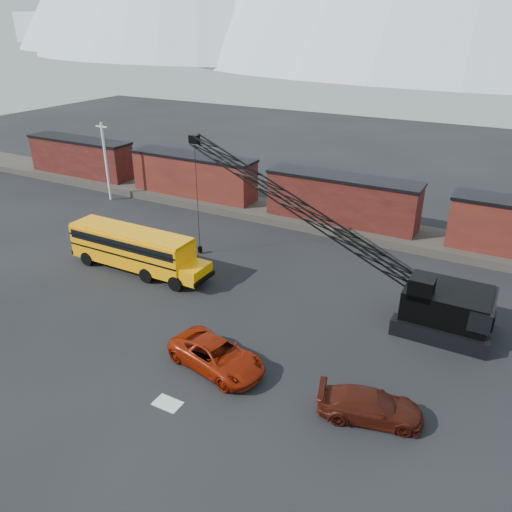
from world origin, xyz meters
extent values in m
plane|color=black|center=(0.00, 0.00, 0.00)|extent=(160.00, 160.00, 0.00)
cube|color=#464039|center=(0.00, 22.00, 0.35)|extent=(120.00, 5.00, 0.70)
cube|color=#571A18|center=(-32.00, 22.00, 2.70)|extent=(13.50, 2.90, 4.00)
cube|color=black|center=(-32.00, 22.00, 4.75)|extent=(13.70, 3.10, 0.25)
cube|color=black|center=(-36.20, 22.00, 1.00)|extent=(2.20, 2.40, 0.60)
cube|color=black|center=(-27.80, 22.00, 1.00)|extent=(2.20, 2.40, 0.60)
cube|color=#4D1616|center=(-16.00, 22.00, 2.70)|extent=(13.50, 2.90, 4.00)
cube|color=black|center=(-16.00, 22.00, 4.75)|extent=(13.70, 3.10, 0.25)
cube|color=black|center=(-20.20, 22.00, 1.00)|extent=(2.20, 2.40, 0.60)
cube|color=black|center=(-11.80, 22.00, 1.00)|extent=(2.20, 2.40, 0.60)
cube|color=#571A18|center=(0.00, 22.00, 2.70)|extent=(13.50, 2.90, 4.00)
cube|color=black|center=(0.00, 22.00, 4.75)|extent=(13.70, 3.10, 0.25)
cube|color=black|center=(-4.20, 22.00, 1.00)|extent=(2.20, 2.40, 0.60)
cube|color=black|center=(4.20, 22.00, 1.00)|extent=(2.20, 2.40, 0.60)
cube|color=black|center=(11.80, 22.00, 1.00)|extent=(2.20, 2.40, 0.60)
cylinder|color=silver|center=(-24.00, 18.00, 4.00)|extent=(0.24, 0.24, 8.00)
cube|color=silver|center=(-24.00, 18.00, 7.60)|extent=(1.40, 0.12, 0.12)
cube|color=silver|center=(0.50, -4.00, 0.01)|extent=(1.40, 0.90, 0.02)
cube|color=#FF9D05|center=(-10.84, 6.58, 1.80)|extent=(10.00, 2.50, 2.50)
cube|color=#FF9D05|center=(-5.24, 6.58, 1.10)|extent=(1.60, 2.30, 1.10)
cube|color=#FF9D05|center=(-10.84, 6.58, 3.10)|extent=(10.00, 2.30, 0.18)
cube|color=black|center=(-10.84, 5.32, 2.50)|extent=(9.60, 0.05, 0.65)
cube|color=black|center=(-10.84, 7.84, 2.50)|extent=(9.60, 0.05, 0.65)
cube|color=black|center=(-4.39, 6.58, 0.80)|extent=(0.15, 2.45, 0.35)
cube|color=black|center=(-15.89, 6.58, 0.80)|extent=(0.15, 2.50, 0.35)
cylinder|color=black|center=(-14.44, 5.43, 0.55)|extent=(1.10, 0.35, 1.10)
cylinder|color=black|center=(-14.44, 7.73, 0.55)|extent=(1.10, 0.35, 1.10)
cylinder|color=black|center=(-8.64, 5.43, 0.55)|extent=(1.10, 0.35, 1.10)
cylinder|color=black|center=(-8.64, 7.73, 0.55)|extent=(1.10, 0.35, 1.10)
cylinder|color=black|center=(-6.04, 5.43, 0.55)|extent=(1.10, 0.35, 1.10)
cylinder|color=black|center=(-6.04, 7.73, 0.55)|extent=(1.10, 0.35, 1.10)
imported|color=maroon|center=(1.13, -0.43, 0.79)|extent=(6.10, 3.74, 1.58)
imported|color=#40140B|center=(9.53, -0.18, 0.72)|extent=(5.30, 3.24, 1.43)
cube|color=black|center=(11.22, 7.70, 0.50)|extent=(5.50, 1.00, 1.00)
cube|color=black|center=(11.22, 10.90, 0.50)|extent=(5.50, 1.00, 1.00)
cube|color=black|center=(11.22, 9.30, 1.90)|extent=(4.80, 3.60, 1.80)
cube|color=black|center=(13.22, 9.30, 2.10)|extent=(1.20, 3.80, 1.20)
cube|color=black|center=(9.82, 8.10, 3.10)|extent=(1.40, 1.20, 1.30)
cube|color=black|center=(9.82, 7.55, 3.10)|extent=(1.20, 0.06, 0.90)
cube|color=black|center=(-8.06, 11.36, 9.25)|extent=(0.70, 0.50, 0.60)
cylinder|color=black|center=(-8.06, 11.36, 4.63)|extent=(0.04, 0.04, 8.95)
cube|color=black|center=(-8.06, 11.36, 0.35)|extent=(0.25, 0.25, 0.50)
camera|label=1|loc=(13.50, -18.71, 17.13)|focal=35.00mm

